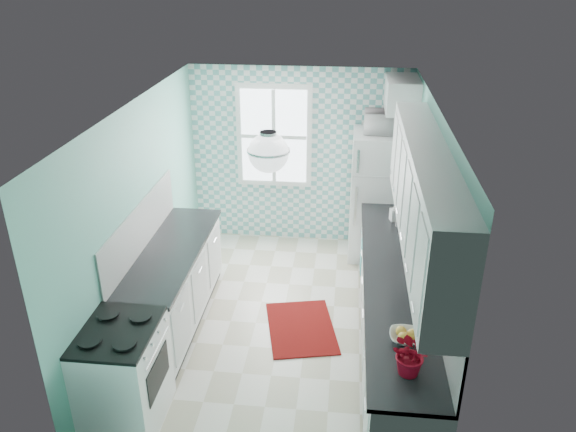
# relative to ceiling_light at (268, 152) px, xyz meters

# --- Properties ---
(floor) EXTENTS (3.00, 4.40, 0.02)m
(floor) POSITION_rel_ceiling_light_xyz_m (0.00, 0.80, -2.33)
(floor) COLOR silver
(floor) RESTS_ON ground
(ceiling) EXTENTS (3.00, 4.40, 0.02)m
(ceiling) POSITION_rel_ceiling_light_xyz_m (0.00, 0.80, 0.19)
(ceiling) COLOR white
(ceiling) RESTS_ON wall_back
(wall_back) EXTENTS (3.00, 0.02, 2.50)m
(wall_back) POSITION_rel_ceiling_light_xyz_m (0.00, 3.01, -1.07)
(wall_back) COLOR #6CBCA9
(wall_back) RESTS_ON floor
(wall_front) EXTENTS (3.00, 0.02, 2.50)m
(wall_front) POSITION_rel_ceiling_light_xyz_m (0.00, -1.41, -1.07)
(wall_front) COLOR #6CBCA9
(wall_front) RESTS_ON floor
(wall_left) EXTENTS (0.02, 4.40, 2.50)m
(wall_left) POSITION_rel_ceiling_light_xyz_m (-1.51, 0.80, -1.07)
(wall_left) COLOR #6CBCA9
(wall_left) RESTS_ON floor
(wall_right) EXTENTS (0.02, 4.40, 2.50)m
(wall_right) POSITION_rel_ceiling_light_xyz_m (1.51, 0.80, -1.07)
(wall_right) COLOR #6CBCA9
(wall_right) RESTS_ON floor
(accent_wall) EXTENTS (3.00, 0.01, 2.50)m
(accent_wall) POSITION_rel_ceiling_light_xyz_m (0.00, 2.99, -1.07)
(accent_wall) COLOR #67B0AE
(accent_wall) RESTS_ON wall_back
(window) EXTENTS (1.04, 0.05, 1.44)m
(window) POSITION_rel_ceiling_light_xyz_m (-0.35, 2.96, -0.77)
(window) COLOR white
(window) RESTS_ON wall_back
(backsplash_right) EXTENTS (0.02, 3.60, 0.51)m
(backsplash_right) POSITION_rel_ceiling_light_xyz_m (1.49, 0.40, -1.13)
(backsplash_right) COLOR white
(backsplash_right) RESTS_ON wall_right
(backsplash_left) EXTENTS (0.02, 2.15, 0.51)m
(backsplash_left) POSITION_rel_ceiling_light_xyz_m (-1.49, 0.73, -1.13)
(backsplash_left) COLOR white
(backsplash_left) RESTS_ON wall_left
(upper_cabinets_right) EXTENTS (0.33, 3.20, 0.90)m
(upper_cabinets_right) POSITION_rel_ceiling_light_xyz_m (1.33, 0.20, -0.42)
(upper_cabinets_right) COLOR silver
(upper_cabinets_right) RESTS_ON wall_right
(upper_cabinet_fridge) EXTENTS (0.40, 0.74, 0.40)m
(upper_cabinet_fridge) POSITION_rel_ceiling_light_xyz_m (1.30, 2.63, -0.07)
(upper_cabinet_fridge) COLOR silver
(upper_cabinet_fridge) RESTS_ON wall_right
(ceiling_light) EXTENTS (0.34, 0.34, 0.35)m
(ceiling_light) POSITION_rel_ceiling_light_xyz_m (0.00, 0.00, 0.00)
(ceiling_light) COLOR silver
(ceiling_light) RESTS_ON ceiling
(base_cabinets_right) EXTENTS (0.60, 3.60, 0.90)m
(base_cabinets_right) POSITION_rel_ceiling_light_xyz_m (1.20, 0.40, -1.87)
(base_cabinets_right) COLOR white
(base_cabinets_right) RESTS_ON floor
(countertop_right) EXTENTS (0.63, 3.60, 0.04)m
(countertop_right) POSITION_rel_ceiling_light_xyz_m (1.19, 0.40, -1.40)
(countertop_right) COLOR black
(countertop_right) RESTS_ON base_cabinets_right
(base_cabinets_left) EXTENTS (0.60, 2.15, 0.90)m
(base_cabinets_left) POSITION_rel_ceiling_light_xyz_m (-1.20, 0.73, -1.87)
(base_cabinets_left) COLOR white
(base_cabinets_left) RESTS_ON floor
(countertop_left) EXTENTS (0.63, 2.15, 0.04)m
(countertop_left) POSITION_rel_ceiling_light_xyz_m (-1.19, 0.73, -1.40)
(countertop_left) COLOR black
(countertop_left) RESTS_ON base_cabinets_left
(fridge) EXTENTS (0.76, 0.76, 1.75)m
(fridge) POSITION_rel_ceiling_light_xyz_m (1.11, 2.61, -1.45)
(fridge) COLOR white
(fridge) RESTS_ON floor
(stove) EXTENTS (0.64, 0.80, 0.96)m
(stove) POSITION_rel_ceiling_light_xyz_m (-1.20, -0.75, -1.82)
(stove) COLOR white
(stove) RESTS_ON floor
(sink) EXTENTS (0.46, 0.39, 0.53)m
(sink) POSITION_rel_ceiling_light_xyz_m (1.20, 1.16, -1.39)
(sink) COLOR silver
(sink) RESTS_ON countertop_right
(rug) EXTENTS (0.92, 1.16, 0.02)m
(rug) POSITION_rel_ceiling_light_xyz_m (0.23, 0.75, -2.32)
(rug) COLOR maroon
(rug) RESTS_ON floor
(dish_towel) EXTENTS (0.06, 0.26, 0.39)m
(dish_towel) POSITION_rel_ceiling_light_xyz_m (0.89, 1.61, -1.84)
(dish_towel) COLOR #56A39E
(dish_towel) RESTS_ON base_cabinets_right
(fruit_bowl) EXTENTS (0.27, 0.27, 0.07)m
(fruit_bowl) POSITION_rel_ceiling_light_xyz_m (1.20, -0.59, -1.35)
(fruit_bowl) COLOR silver
(fruit_bowl) RESTS_ON countertop_right
(potted_plant) EXTENTS (0.37, 0.34, 0.36)m
(potted_plant) POSITION_rel_ceiling_light_xyz_m (1.20, -0.98, -1.21)
(potted_plant) COLOR red
(potted_plant) RESTS_ON countertop_right
(soap_bottle) EXTENTS (0.12, 0.12, 0.22)m
(soap_bottle) POSITION_rel_ceiling_light_xyz_m (1.25, 1.73, -1.27)
(soap_bottle) COLOR #A1B7C8
(soap_bottle) RESTS_ON countertop_right
(microwave) EXTENTS (0.51, 0.35, 0.28)m
(microwave) POSITION_rel_ceiling_light_xyz_m (1.11, 2.62, -0.43)
(microwave) COLOR white
(microwave) RESTS_ON fridge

